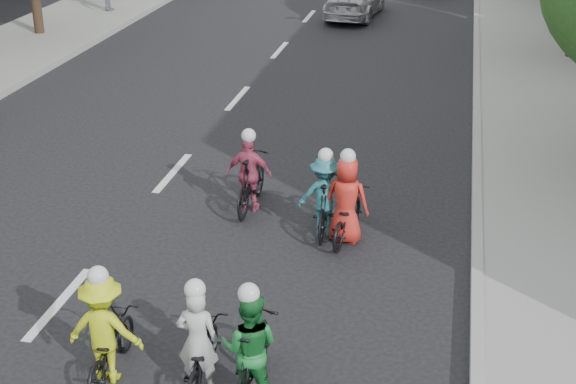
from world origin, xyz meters
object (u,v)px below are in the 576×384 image
(cyclist_0, at_px, (107,337))
(cyclist_3, at_px, (347,208))
(cyclist_4, at_px, (251,353))
(cyclist_5, at_px, (251,179))
(follow_car_lead, at_px, (355,0))
(cyclist_1, at_px, (325,200))
(cyclist_2, at_px, (200,351))

(cyclist_0, relative_size, cyclist_3, 0.98)
(cyclist_4, xyz_separation_m, cyclist_5, (-1.35, 5.16, -0.02))
(cyclist_0, distance_m, follow_car_lead, 21.70)
(cyclist_1, height_order, cyclist_3, cyclist_3)
(cyclist_1, relative_size, cyclist_3, 1.00)
(cyclist_1, relative_size, cyclist_4, 0.96)
(cyclist_3, xyz_separation_m, cyclist_4, (-0.54, -4.34, 0.04))
(cyclist_0, xyz_separation_m, cyclist_1, (2.02, 4.54, 0.01))
(cyclist_3, distance_m, cyclist_4, 4.37)
(cyclist_1, xyz_separation_m, cyclist_3, (0.40, -0.18, -0.03))
(cyclist_4, bearing_deg, cyclist_1, -92.93)
(cyclist_2, relative_size, cyclist_5, 0.89)
(cyclist_0, relative_size, cyclist_1, 0.98)
(cyclist_1, height_order, follow_car_lead, cyclist_1)
(cyclist_4, distance_m, cyclist_5, 5.33)
(cyclist_1, height_order, cyclist_2, cyclist_1)
(cyclist_1, xyz_separation_m, cyclist_5, (-1.49, 0.64, -0.01))
(cyclist_1, bearing_deg, cyclist_4, 85.85)
(cyclist_0, height_order, cyclist_3, cyclist_3)
(cyclist_0, distance_m, cyclist_4, 1.87)
(cyclist_0, relative_size, cyclist_4, 0.93)
(cyclist_2, bearing_deg, cyclist_4, 170.54)
(cyclist_2, distance_m, follow_car_lead, 21.65)
(cyclist_1, bearing_deg, cyclist_2, 77.32)
(cyclist_0, distance_m, cyclist_5, 5.20)
(cyclist_2, xyz_separation_m, follow_car_lead, (-1.01, 21.62, 0.10))
(cyclist_2, bearing_deg, cyclist_1, -104.76)
(cyclist_1, relative_size, follow_car_lead, 0.40)
(cyclist_0, relative_size, cyclist_2, 1.04)
(cyclist_4, bearing_deg, follow_car_lead, -86.72)
(cyclist_0, height_order, follow_car_lead, cyclist_0)
(cyclist_1, distance_m, cyclist_2, 4.53)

